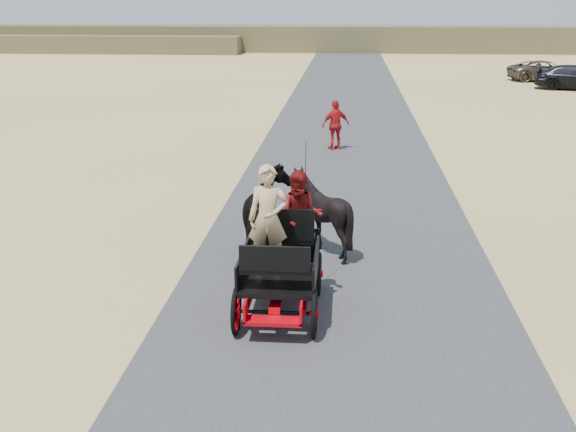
# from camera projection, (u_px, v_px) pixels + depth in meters

# --- Properties ---
(ground) EXTENTS (140.00, 140.00, 0.00)m
(ground) POSITION_uv_depth(u_px,v_px,m) (337.00, 346.00, 11.02)
(ground) COLOR tan
(road) EXTENTS (6.00, 140.00, 0.01)m
(road) POSITION_uv_depth(u_px,v_px,m) (337.00, 346.00, 11.02)
(road) COLOR #38383A
(road) RESTS_ON ground
(ridge_far) EXTENTS (140.00, 6.00, 2.40)m
(ridge_far) POSITION_uv_depth(u_px,v_px,m) (349.00, 39.00, 69.77)
(ridge_far) COLOR brown
(ridge_far) RESTS_ON ground
(ridge_near) EXTENTS (40.00, 4.00, 1.60)m
(ridge_near) POSITION_uv_depth(u_px,v_px,m) (32.00, 44.00, 68.44)
(ridge_near) COLOR brown
(ridge_near) RESTS_ON ground
(carriage) EXTENTS (1.30, 2.40, 0.72)m
(carriage) POSITION_uv_depth(u_px,v_px,m) (280.00, 291.00, 12.14)
(carriage) COLOR black
(carriage) RESTS_ON ground
(horse_left) EXTENTS (0.91, 2.01, 1.70)m
(horse_left) POSITION_uv_depth(u_px,v_px,m) (267.00, 212.00, 14.91)
(horse_left) COLOR black
(horse_left) RESTS_ON ground
(horse_right) EXTENTS (1.37, 1.54, 1.70)m
(horse_right) POSITION_uv_depth(u_px,v_px,m) (320.00, 213.00, 14.82)
(horse_right) COLOR black
(horse_right) RESTS_ON ground
(driver_man) EXTENTS (0.66, 0.43, 1.80)m
(driver_man) POSITION_uv_depth(u_px,v_px,m) (268.00, 219.00, 11.84)
(driver_man) COLOR tan
(driver_man) RESTS_ON carriage
(passenger_woman) EXTENTS (0.77, 0.60, 1.58)m
(passenger_woman) POSITION_uv_depth(u_px,v_px,m) (301.00, 216.00, 12.36)
(passenger_woman) COLOR #660C0F
(passenger_woman) RESTS_ON carriage
(pedestrian) EXTENTS (1.09, 0.82, 1.73)m
(pedestrian) POSITION_uv_depth(u_px,v_px,m) (336.00, 125.00, 24.90)
(pedestrian) COLOR red
(pedestrian) RESTS_ON ground
(car_d) EXTENTS (4.71, 2.59, 1.25)m
(car_d) POSITION_uv_depth(u_px,v_px,m) (545.00, 71.00, 45.38)
(car_d) COLOR brown
(car_d) RESTS_ON ground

